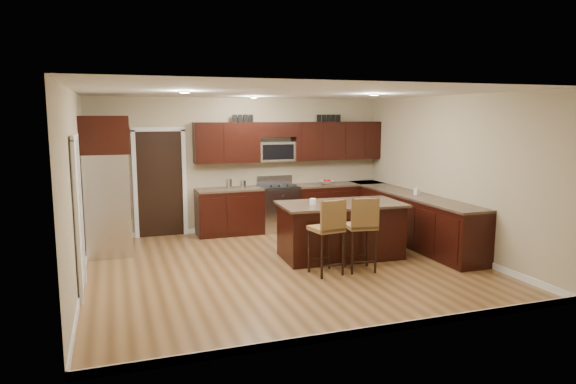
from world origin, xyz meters
name	(u,v)px	position (x,y,z in m)	size (l,w,h in m)	color
floor	(285,266)	(0.00, 0.00, 0.00)	(6.00, 6.00, 0.00)	brown
ceiling	(285,92)	(0.00, 0.00, 2.70)	(6.00, 6.00, 0.00)	silver
wall_back	(242,165)	(0.00, 2.75, 1.35)	(6.00, 6.00, 0.00)	tan
wall_left	(76,190)	(-3.00, 0.00, 1.35)	(5.50, 5.50, 0.00)	tan
wall_right	(449,174)	(3.00, 0.00, 1.35)	(5.50, 5.50, 0.00)	tan
base_cabinets	(354,213)	(1.90, 1.45, 0.46)	(4.02, 3.96, 0.92)	black
upper_cabinets	(293,140)	(1.04, 2.58, 1.84)	(4.00, 0.33, 0.80)	black
range	(278,208)	(0.68, 2.45, 0.47)	(0.76, 0.64, 1.11)	silver
microwave	(276,151)	(0.68, 2.60, 1.62)	(0.76, 0.31, 0.40)	silver
doorway	(160,184)	(-1.65, 2.73, 1.03)	(0.85, 0.03, 2.06)	black
pantry_door	(77,218)	(-2.98, -0.30, 1.02)	(0.03, 0.80, 2.04)	white
letter_decor	(286,118)	(0.90, 2.58, 2.29)	(2.20, 0.03, 0.15)	black
island	(340,232)	(1.04, 0.20, 0.43)	(2.09, 1.17, 0.92)	black
stool_left	(329,228)	(0.45, -0.65, 0.71)	(0.49, 0.49, 1.14)	brown
stool_mid	(362,226)	(1.00, -0.65, 0.71)	(0.48, 0.48, 1.14)	brown
refrigerator	(107,184)	(-2.62, 1.70, 1.21)	(0.79, 0.92, 2.35)	silver
floor_mat	(333,238)	(1.44, 1.40, 0.01)	(0.95, 0.64, 0.01)	olive
fruit_bowl	(327,182)	(1.75, 2.45, 0.95)	(0.28, 0.28, 0.07)	silver
soap_bottle	(417,190)	(2.70, 0.52, 1.01)	(0.08, 0.08, 0.17)	#B2B2B2
canister_tall	(229,184)	(-0.34, 2.45, 1.02)	(0.12, 0.12, 0.19)	silver
canister_short	(243,184)	(-0.06, 2.45, 0.99)	(0.11, 0.11, 0.15)	silver
island_jar	(313,202)	(0.54, 0.20, 0.97)	(0.10, 0.10, 0.10)	white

